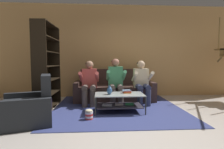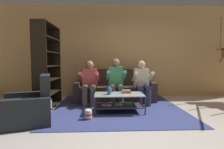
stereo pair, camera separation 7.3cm
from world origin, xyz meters
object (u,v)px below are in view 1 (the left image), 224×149
vase (110,90)px  popcorn_tub (89,114)px  couch (114,90)px  book_stack (127,91)px  armchair (29,108)px  bookshelf (45,70)px  person_seated_right (142,80)px  coffee_table (119,100)px  person_seated_middle (116,80)px  person_seated_left (89,81)px

vase → popcorn_tub: (-0.42, -0.45, -0.39)m
couch → popcorn_tub: 1.82m
book_stack → armchair: 2.03m
vase → bookshelf: bookshelf is taller
person_seated_right → book_stack: size_ratio=5.63×
couch → vase: bearing=-99.1°
couch → vase: size_ratio=12.20×
vase → bookshelf: 1.70m
person_seated_right → vase: person_seated_right is taller
coffee_table → book_stack: size_ratio=5.30×
person_seated_middle → popcorn_tub: person_seated_middle is taller
book_stack → bookshelf: bookshelf is taller
couch → book_stack: couch is taller
armchair → popcorn_tub: 1.09m
person_seated_middle → popcorn_tub: size_ratio=5.91×
book_stack → coffee_table: bearing=-149.5°
coffee_table → armchair: 1.82m
person_seated_middle → book_stack: person_seated_middle is taller
book_stack → bookshelf: (-1.95, 0.41, 0.47)m
person_seated_middle → armchair: 2.17m
coffee_table → armchair: (-1.71, -0.62, 0.01)m
person_seated_right → coffee_table: bearing=-133.9°
bookshelf → person_seated_middle: bearing=6.0°
coffee_table → person_seated_middle: bearing=91.6°
person_seated_right → armchair: size_ratio=1.10×
person_seated_right → armchair: bearing=-151.0°
coffee_table → popcorn_tub: coffee_table is taller
couch → coffee_table: (0.02, -1.22, -0.03)m
person_seated_middle → person_seated_right: 0.69m
vase → couch: bearing=80.9°
couch → coffee_table: couch is taller
couch → bookshelf: bookshelf is taller
vase → book_stack: vase is taller
bookshelf → vase: bearing=-19.8°
coffee_table → bookshelf: 1.95m
coffee_table → vase: bearing=-169.7°
person_seated_middle → vase: size_ratio=6.52×
person_seated_left → person_seated_middle: bearing=0.4°
coffee_table → vase: 0.32m
vase → bookshelf: size_ratio=0.09×
couch → book_stack: bearing=-79.6°
armchair → vase: bearing=21.3°
coffee_table → bookshelf: (-1.77, 0.52, 0.64)m
vase → coffee_table: bearing=10.3°
person_seated_right → couch: bearing=142.8°
person_seated_left → bookshelf: size_ratio=0.56×
vase → armchair: bearing=-158.7°
armchair → coffee_table: bearing=20.0°
bookshelf → couch: bearing=21.8°
coffee_table → person_seated_left: bearing=135.6°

